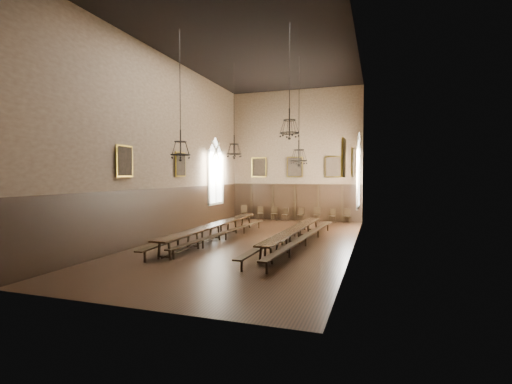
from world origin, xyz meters
The scene contains 34 objects.
floor centered at (0.00, 0.00, -0.01)m, with size 9.00×18.00×0.02m, color black.
ceiling centered at (0.00, 0.00, 9.01)m, with size 9.00×18.00×0.02m, color black.
wall_back centered at (0.00, 9.01, 4.50)m, with size 9.00×0.02×9.00m, color #846C51.
wall_front centered at (0.00, -9.01, 4.50)m, with size 9.00×0.02×9.00m, color #846C51.
wall_left centered at (-4.51, 0.00, 4.50)m, with size 0.02×18.00×9.00m, color #846C51.
wall_right centered at (4.51, 0.00, 4.50)m, with size 0.02×18.00×9.00m, color #846C51.
wainscot_panelling centered at (0.00, 0.00, 1.25)m, with size 9.00×18.00×2.50m, color black, non-canonical shape.
table_left centered at (-1.99, 0.04, 0.39)m, with size 0.73×9.90×0.77m.
table_right centered at (1.90, 0.23, 0.35)m, with size 0.93×9.03×0.70m.
bench_left_outer centered at (-2.61, -0.04, 0.31)m, with size 0.75×10.76×0.48m.
bench_left_inner centered at (-1.45, 0.15, 0.27)m, with size 0.82×9.57×0.43m.
bench_right_inner centered at (1.43, -0.20, 0.31)m, with size 0.52×10.66×0.48m.
bench_right_outer centered at (2.49, -0.15, 0.31)m, with size 1.01×10.75×0.48m.
chair_0 centered at (-3.60, 8.52, 0.30)m, with size 0.57×0.57×1.00m.
chair_1 centered at (-2.38, 8.60, 0.28)m, with size 0.52×0.52×0.93m.
chair_2 centered at (-1.39, 8.60, 0.29)m, with size 0.49×0.49×0.95m.
chair_3 centered at (-0.58, 8.49, 0.26)m, with size 0.45×0.45×0.86m.
chair_4 centered at (0.49, 8.58, 0.28)m, with size 0.47×0.47×0.93m.
chair_5 centered at (1.59, 8.57, 0.29)m, with size 0.45×0.45×0.97m.
chair_6 centered at (2.59, 8.55, 0.27)m, with size 0.51×0.51×0.90m.
chair_7 centered at (3.55, 8.58, 0.28)m, with size 0.46×0.46×0.94m.
chandelier_back_left centered at (-1.77, 2.06, 4.59)m, with size 0.81×0.81×4.89m.
chandelier_back_right centered at (1.69, 2.11, 4.21)m, with size 0.84×0.84×5.30m.
chandelier_front_left centered at (-2.20, -2.78, 4.32)m, with size 0.82×0.82×5.18m.
chandelier_front_right centered at (2.17, -2.03, 5.08)m, with size 0.78×0.78×4.37m.
portrait_back_0 centered at (-2.60, 8.88, 3.70)m, with size 1.10×0.12×1.40m.
portrait_back_1 centered at (0.00, 8.88, 3.70)m, with size 1.10×0.12×1.40m.
portrait_back_2 centered at (2.60, 8.88, 3.70)m, with size 1.10×0.12×1.40m.
portrait_left_0 centered at (-4.38, 1.00, 3.70)m, with size 0.12×1.00×1.30m.
portrait_left_1 centered at (-4.38, -3.50, 3.70)m, with size 0.12×1.00×1.30m.
portrait_right_0 centered at (4.38, 1.00, 3.70)m, with size 0.12×1.00×1.30m.
portrait_right_1 centered at (4.38, -3.50, 3.70)m, with size 0.12×1.00×1.30m.
window_right centered at (4.43, 5.50, 3.40)m, with size 0.20×2.20×4.60m, color white, non-canonical shape.
window_left centered at (-4.43, 5.50, 3.40)m, with size 0.20×2.20×4.60m, color white, non-canonical shape.
Camera 1 is at (5.50, -16.21, 3.11)m, focal length 26.00 mm.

